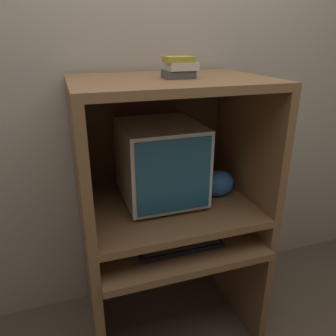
# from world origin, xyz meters

# --- Properties ---
(wall_back) EXTENTS (6.00, 0.06, 2.60)m
(wall_back) POSITION_xyz_m (0.00, 0.71, 1.30)
(wall_back) COLOR #B2A893
(wall_back) RESTS_ON ground_plane
(desk_base) EXTENTS (0.88, 0.68, 0.63)m
(desk_base) POSITION_xyz_m (0.00, 0.28, 0.39)
(desk_base) COLOR brown
(desk_base) RESTS_ON ground_plane
(desk_monitor_shelf) EXTENTS (0.88, 0.65, 0.15)m
(desk_monitor_shelf) POSITION_xyz_m (0.00, 0.32, 0.75)
(desk_monitor_shelf) COLOR brown
(desk_monitor_shelf) RESTS_ON desk_base
(hutch_upper) EXTENTS (0.88, 0.65, 0.62)m
(hutch_upper) POSITION_xyz_m (0.00, 0.36, 1.19)
(hutch_upper) COLOR brown
(hutch_upper) RESTS_ON desk_monitor_shelf
(crt_monitor) EXTENTS (0.38, 0.43, 0.40)m
(crt_monitor) POSITION_xyz_m (-0.03, 0.38, 0.99)
(crt_monitor) COLOR beige
(crt_monitor) RESTS_ON desk_monitor_shelf
(keyboard) EXTENTS (0.41, 0.16, 0.03)m
(keyboard) POSITION_xyz_m (-0.01, 0.16, 0.65)
(keyboard) COLOR black
(keyboard) RESTS_ON desk_base
(mouse) EXTENTS (0.06, 0.04, 0.03)m
(mouse) POSITION_xyz_m (0.26, 0.16, 0.65)
(mouse) COLOR #B7B7B7
(mouse) RESTS_ON desk_base
(snack_bag) EXTENTS (0.17, 0.12, 0.14)m
(snack_bag) POSITION_xyz_m (0.27, 0.33, 0.85)
(snack_bag) COLOR #336BB7
(snack_bag) RESTS_ON desk_monitor_shelf
(book_stack) EXTENTS (0.14, 0.11, 0.09)m
(book_stack) POSITION_xyz_m (0.03, 0.28, 1.45)
(book_stack) COLOR #4C4C51
(book_stack) RESTS_ON hutch_upper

